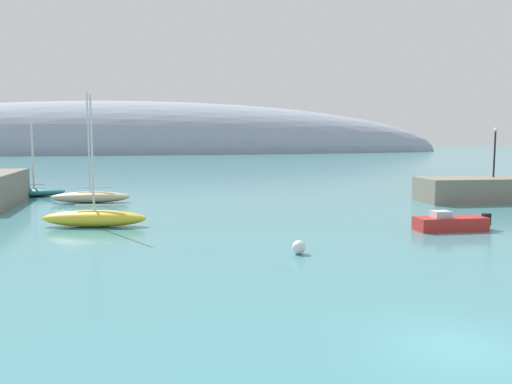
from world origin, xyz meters
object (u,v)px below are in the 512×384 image
sailboat_teal_near_shore (34,191)px  mooring_buoy_white (299,247)px  sailboat_yellow_mid_mooring (94,218)px  motorboat_red_foreground (450,223)px  sailboat_sand_outer_mooring (90,196)px  harbor_lamp_post (495,147)px

sailboat_teal_near_shore → mooring_buoy_white: sailboat_teal_near_shore is taller
sailboat_teal_near_shore → sailboat_yellow_mid_mooring: 20.30m
motorboat_red_foreground → sailboat_sand_outer_mooring: bearing=-35.8°
sailboat_sand_outer_mooring → mooring_buoy_white: bearing=124.3°
sailboat_yellow_mid_mooring → mooring_buoy_white: sailboat_yellow_mid_mooring is taller
motorboat_red_foreground → sailboat_yellow_mid_mooring: bearing=-12.5°
sailboat_sand_outer_mooring → harbor_lamp_post: bearing=176.5°
sailboat_sand_outer_mooring → motorboat_red_foreground: 29.82m
motorboat_red_foreground → sailboat_teal_near_shore: bearing=-37.6°
mooring_buoy_white → harbor_lamp_post: size_ratio=0.15×
sailboat_yellow_mid_mooring → sailboat_sand_outer_mooring: (-1.24, 12.70, -0.01)m
sailboat_yellow_mid_mooring → harbor_lamp_post: bearing=-157.3°
sailboat_teal_near_shore → sailboat_sand_outer_mooring: bearing=-51.5°
sailboat_sand_outer_mooring → harbor_lamp_post: size_ratio=2.17×
sailboat_teal_near_shore → mooring_buoy_white: size_ratio=11.24×
sailboat_sand_outer_mooring → harbor_lamp_post: sailboat_sand_outer_mooring is taller
mooring_buoy_white → motorboat_red_foreground: bearing=19.6°
motorboat_red_foreground → mooring_buoy_white: size_ratio=7.19×
sailboat_teal_near_shore → harbor_lamp_post: sailboat_teal_near_shore is taller
sailboat_yellow_mid_mooring → harbor_lamp_post: sailboat_yellow_mid_mooring is taller
motorboat_red_foreground → harbor_lamp_post: size_ratio=1.10×
sailboat_yellow_mid_mooring → mooring_buoy_white: size_ratio=12.40×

